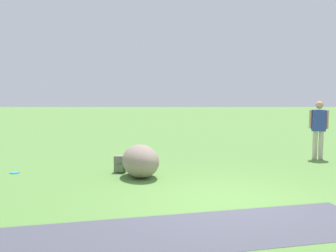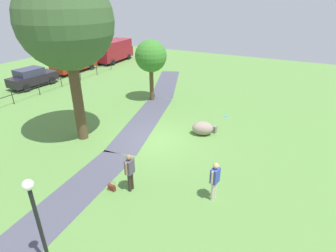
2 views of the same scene
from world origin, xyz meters
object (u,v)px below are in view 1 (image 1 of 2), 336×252
at_px(backpack_by_boulder, 120,164).
at_px(man_near_boulder, 319,126).
at_px(lawn_boulder, 141,161).
at_px(frisbee_on_grass, 15,173).

bearing_deg(backpack_by_boulder, man_near_boulder, -162.00).
xyz_separation_m(lawn_boulder, backpack_by_boulder, (0.52, -0.52, -0.18)).
height_order(lawn_boulder, man_near_boulder, man_near_boulder).
bearing_deg(frisbee_on_grass, backpack_by_boulder, -177.63).
bearing_deg(backpack_by_boulder, lawn_boulder, 135.00).
bearing_deg(lawn_boulder, frisbee_on_grass, -7.81).
relative_size(lawn_boulder, frisbee_on_grass, 6.04).
bearing_deg(frisbee_on_grass, lawn_boulder, 172.19).
height_order(man_near_boulder, backpack_by_boulder, man_near_boulder).
bearing_deg(man_near_boulder, backpack_by_boulder, 18.00).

